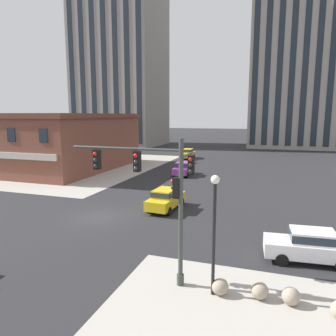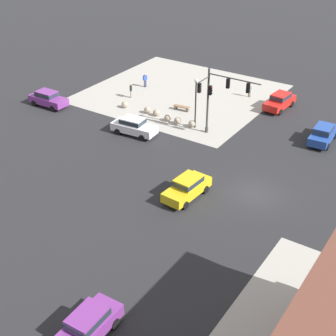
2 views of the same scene
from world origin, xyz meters
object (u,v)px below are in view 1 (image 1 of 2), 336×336
Objects in this scene: bollard_sphere_curb_a at (220,287)px; street_lamp_corner_near at (214,221)px; car_main_southbound_far at (166,198)px; bollard_sphere_curb_b at (260,291)px; bollard_sphere_curb_c at (291,296)px; car_parked_curb at (310,245)px; traffic_signal_main at (161,189)px; car_main_northbound_far at (188,153)px; car_cross_westbound at (183,168)px.

street_lamp_corner_near is (-0.30, -0.08, 2.87)m from bollard_sphere_curb_a.
bollard_sphere_curb_b is at bearing -54.15° from car_main_southbound_far.
bollard_sphere_curb_c is at bearing 3.37° from bollard_sphere_curb_a.
car_parked_curb is at bearing 49.62° from bollard_sphere_curb_a.
car_main_southbound_far is at bearing 129.74° from bollard_sphere_curb_c.
car_main_northbound_far is (-9.67, 40.49, -3.33)m from traffic_signal_main.
car_main_northbound_far and car_cross_westbound have the same top height.
street_lamp_corner_near is at bearing -71.48° from car_cross_westbound.
bollard_sphere_curb_c is (5.56, -0.27, -3.89)m from traffic_signal_main.
car_cross_westbound is (-2.73, 14.64, 0.00)m from car_main_southbound_far.
car_main_northbound_far is at bearing 106.50° from street_lamp_corner_near.
car_main_southbound_far and car_cross_westbound have the same top height.
car_parked_curb is (2.24, 4.31, 0.56)m from bollard_sphere_curb_b.
traffic_signal_main is 1.47× the size of car_main_northbound_far.
bollard_sphere_curb_b is at bearing -117.52° from car_parked_curb.
car_parked_curb is (6.60, 4.08, -3.33)m from traffic_signal_main.
street_lamp_corner_near is 12.68m from car_main_southbound_far.
car_main_northbound_far is (-14.03, 40.72, 0.56)m from bollard_sphere_curb_b.
traffic_signal_main is at bearing 168.35° from street_lamp_corner_near.
car_main_southbound_far is at bearing -78.18° from car_main_northbound_far.
street_lamp_corner_near is 1.12× the size of car_parked_curb.
car_cross_westbound is at bearing 108.52° from street_lamp_corner_near.
bollard_sphere_curb_c is 0.14× the size of street_lamp_corner_near.
car_cross_westbound is 24.60m from car_parked_curb.
bollard_sphere_curb_c is 14.00m from car_main_southbound_far.
car_cross_westbound is at bearing 109.17° from bollard_sphere_curb_a.
car_parked_curb is (16.27, -36.41, 0.00)m from car_main_northbound_far.
bollard_sphere_curb_b is 0.14× the size of street_lamp_corner_near.
car_main_northbound_far is 39.88m from car_parked_curb.
bollard_sphere_curb_c is 0.16× the size of car_parked_curb.
bollard_sphere_curb_c is at bearing -69.52° from car_main_northbound_far.
bollard_sphere_curb_b is at bearing -3.04° from traffic_signal_main.
car_cross_westbound reaches higher than bollard_sphere_curb_b.
bollard_sphere_curb_b is 0.16× the size of car_main_northbound_far.
bollard_sphere_curb_c is 4.50m from car_parked_curb.
bollard_sphere_curb_c is 0.16× the size of car_cross_westbound.
bollard_sphere_curb_a is 2.79m from bollard_sphere_curb_c.
street_lamp_corner_near reaches higher than car_parked_curb.
street_lamp_corner_near is 1.13× the size of car_main_southbound_far.
car_main_southbound_far reaches higher than bollard_sphere_curb_c.
bollard_sphere_curb_c is at bearing 4.53° from street_lamp_corner_near.
street_lamp_corner_near is at bearing -132.00° from car_parked_curb.
bollard_sphere_curb_a is 0.16× the size of car_main_northbound_far.
bollard_sphere_curb_b is 0.16× the size of car_main_southbound_far.
bollard_sphere_curb_b is 13.24m from car_main_southbound_far.
car_parked_curb is at bearing -32.70° from car_main_southbound_far.
traffic_signal_main reaches higher than car_main_southbound_far.
car_main_northbound_far is 0.98× the size of car_parked_curb.
car_main_northbound_far is at bearing 103.02° from car_cross_westbound.
car_main_northbound_far is at bearing 110.48° from bollard_sphere_curb_c.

